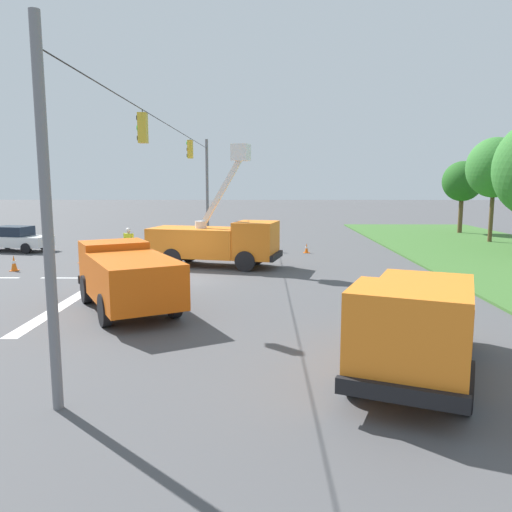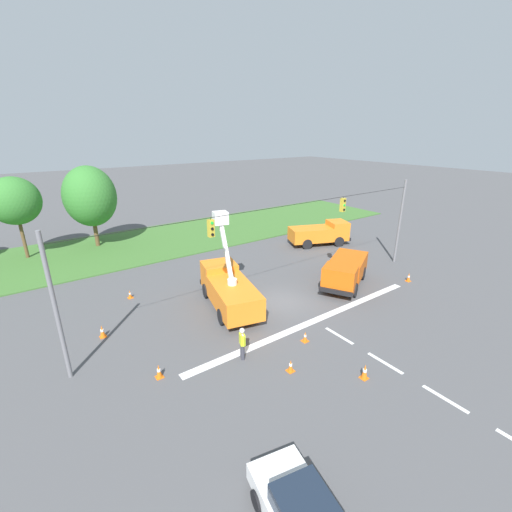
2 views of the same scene
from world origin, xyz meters
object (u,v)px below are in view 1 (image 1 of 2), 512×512
(utility_truck_bucket_lift, at_px, (217,240))
(utility_truck_support_far, at_px, (127,275))
(traffic_cone_foreground_right, at_px, (163,244))
(road_worker, at_px, (129,241))
(traffic_cone_lane_edge_b, at_px, (82,257))
(sedan_white, at_px, (15,239))
(traffic_cone_mid_right, at_px, (14,263))
(tree_far_west, at_px, (462,182))
(traffic_cone_mid_left, at_px, (307,248))
(utility_truck_support_near, at_px, (417,322))
(traffic_cone_lane_edge_a, at_px, (94,265))
(tree_west, at_px, (495,168))
(traffic_cone_foreground_left, at_px, (243,241))

(utility_truck_bucket_lift, xyz_separation_m, utility_truck_support_far, (8.82, -2.21, -0.19))
(utility_truck_bucket_lift, bearing_deg, traffic_cone_foreground_right, -147.34)
(road_worker, distance_m, traffic_cone_lane_edge_b, 2.66)
(utility_truck_bucket_lift, distance_m, sedan_white, 14.23)
(road_worker, bearing_deg, traffic_cone_lane_edge_b, -58.67)
(traffic_cone_mid_right, bearing_deg, tree_far_west, 122.29)
(traffic_cone_mid_left, bearing_deg, utility_truck_support_near, 2.30)
(traffic_cone_foreground_right, height_order, traffic_cone_lane_edge_a, traffic_cone_foreground_right)
(utility_truck_bucket_lift, height_order, traffic_cone_mid_right, utility_truck_bucket_lift)
(tree_west, bearing_deg, road_worker, -71.60)
(utility_truck_support_far, height_order, sedan_white, utility_truck_support_far)
(sedan_white, height_order, traffic_cone_foreground_left, sedan_white)
(tree_far_west, distance_m, utility_truck_support_near, 33.76)
(traffic_cone_mid_left, bearing_deg, traffic_cone_foreground_right, -98.48)
(traffic_cone_foreground_right, relative_size, traffic_cone_lane_edge_a, 1.17)
(traffic_cone_foreground_left, bearing_deg, sedan_white, -81.22)
(tree_far_west, height_order, utility_truck_support_near, tree_far_west)
(traffic_cone_mid_right, bearing_deg, traffic_cone_foreground_right, 143.92)
(utility_truck_support_near, height_order, traffic_cone_lane_edge_a, utility_truck_support_near)
(tree_far_west, bearing_deg, traffic_cone_lane_edge_b, -59.24)
(tree_far_west, bearing_deg, utility_truck_support_far, -39.63)
(traffic_cone_mid_left, distance_m, traffic_cone_mid_right, 16.13)
(road_worker, bearing_deg, traffic_cone_mid_left, 104.55)
(utility_truck_support_far, height_order, traffic_cone_mid_left, utility_truck_support_far)
(tree_far_west, distance_m, traffic_cone_mid_right, 34.01)
(sedan_white, bearing_deg, utility_truck_support_far, 37.29)
(traffic_cone_foreground_left, height_order, traffic_cone_mid_left, traffic_cone_foreground_left)
(traffic_cone_foreground_right, xyz_separation_m, traffic_cone_lane_edge_a, (7.64, -1.86, -0.06))
(road_worker, relative_size, traffic_cone_foreground_right, 2.50)
(traffic_cone_mid_right, distance_m, traffic_cone_lane_edge_a, 3.84)
(utility_truck_support_far, xyz_separation_m, road_worker, (-11.16, -2.93, -0.20))
(traffic_cone_lane_edge_b, bearing_deg, traffic_cone_mid_right, -44.13)
(traffic_cone_mid_left, bearing_deg, tree_far_west, 130.05)
(utility_truck_bucket_lift, bearing_deg, sedan_white, -112.73)
(tree_far_west, distance_m, road_worker, 28.06)
(traffic_cone_mid_right, xyz_separation_m, traffic_cone_lane_edge_b, (-2.48, 2.41, -0.07))
(road_worker, bearing_deg, tree_west, 108.40)
(traffic_cone_foreground_right, bearing_deg, tree_west, 99.72)
(tree_far_west, relative_size, tree_west, 0.82)
(tree_far_west, distance_m, traffic_cone_mid_left, 18.46)
(utility_truck_bucket_lift, relative_size, traffic_cone_lane_edge_b, 10.89)
(traffic_cone_foreground_left, distance_m, traffic_cone_mid_right, 14.18)
(tree_west, height_order, traffic_cone_mid_right, tree_west)
(utility_truck_support_near, bearing_deg, utility_truck_bucket_lift, -158.09)
(traffic_cone_foreground_left, relative_size, traffic_cone_lane_edge_b, 1.17)
(utility_truck_support_far, height_order, traffic_cone_foreground_right, utility_truck_support_far)
(utility_truck_support_near, xyz_separation_m, traffic_cone_lane_edge_a, (-13.12, -11.72, -0.93))
(utility_truck_support_near, relative_size, traffic_cone_lane_edge_b, 9.97)
(utility_truck_support_near, xyz_separation_m, sedan_white, (-19.93, -18.92, -0.43))
(utility_truck_support_near, relative_size, traffic_cone_foreground_left, 8.52)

